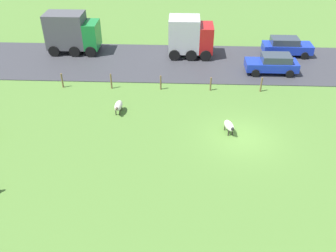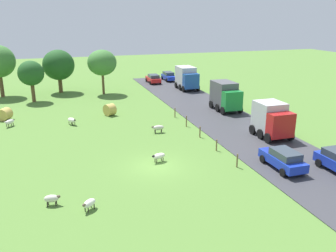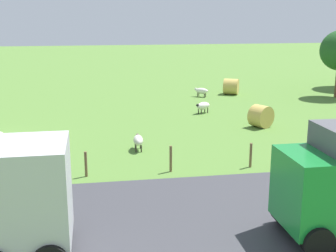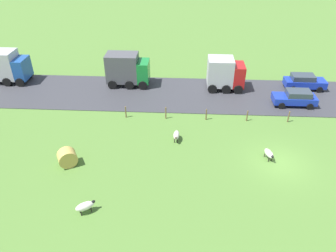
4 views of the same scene
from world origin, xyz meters
name	(u,v)px [view 1 (image 1 of 4)]	position (x,y,z in m)	size (l,w,h in m)	color
ground_plane	(242,138)	(0.00, 0.00, 0.00)	(160.00, 160.00, 0.00)	#517A33
road_strip	(226,63)	(11.06, 0.00, 0.03)	(8.00, 80.00, 0.06)	#38383D
sheep_2	(118,106)	(2.58, 8.05, 0.54)	(1.31, 0.55, 0.79)	beige
sheep_4	(229,126)	(0.50, 0.81, 0.51)	(1.26, 0.77, 0.76)	silver
fence_post_0	(261,85)	(6.09, -2.10, 0.56)	(0.12, 0.12, 1.13)	brown
fence_post_1	(211,84)	(6.09, 1.65, 0.53)	(0.12, 0.12, 1.06)	brown
fence_post_2	(161,83)	(6.09, 5.40, 0.56)	(0.12, 0.12, 1.13)	brown
fence_post_3	(111,81)	(6.09, 9.16, 0.60)	(0.12, 0.12, 1.20)	brown
fence_post_4	(62,80)	(6.09, 12.91, 0.57)	(0.12, 0.12, 1.15)	brown
truck_0	(72,32)	(13.04, 13.82, 1.92)	(2.60, 4.59, 3.55)	#197F33
truck_2	(190,36)	(12.68, 3.22, 1.84)	(2.76, 3.86, 3.41)	#B21919
car_0	(286,46)	(13.06, -5.47, 0.90)	(1.92, 4.31, 1.62)	#1933B2
car_1	(273,63)	(9.30, -3.50, 0.87)	(1.93, 4.18, 1.56)	#1933B2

